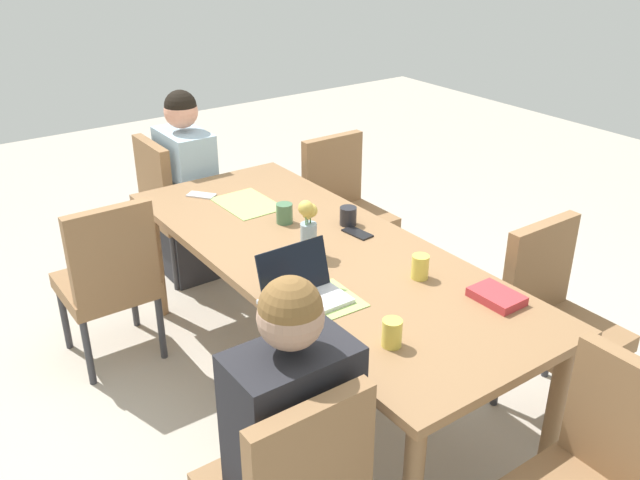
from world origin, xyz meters
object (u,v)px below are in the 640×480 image
(dining_table, at_px, (320,264))
(laptop_far_left_near, at_px, (302,291))
(person_head_right_left_mid, at_px, (189,197))
(phone_black, at_px, (357,233))
(chair_far_left_far, at_px, (109,276))
(chair_near_right_near, at_px, (343,204))
(coffee_mug_centre_left, at_px, (348,216))
(book_red_cover, at_px, (497,297))
(chair_near_right_far, at_px, (554,313))
(coffee_mug_near_right, at_px, (392,333))
(flower_vase, at_px, (308,225))
(person_far_left_near, at_px, (294,460))
(coffee_mug_near_left, at_px, (284,213))
(chair_head_right_left_mid, at_px, (174,201))
(phone_silver, at_px, (201,195))
(coffee_mug_centre_right, at_px, (420,267))

(dining_table, relative_size, laptop_far_left_near, 7.13)
(person_head_right_left_mid, distance_m, phone_black, 1.41)
(chair_far_left_far, xyz_separation_m, chair_near_right_near, (0.06, -1.50, 0.00))
(coffee_mug_centre_left, relative_size, book_red_cover, 0.45)
(chair_near_right_far, distance_m, laptop_far_left_near, 1.20)
(coffee_mug_near_right, bearing_deg, coffee_mug_centre_left, -29.03)
(flower_vase, relative_size, book_red_cover, 1.31)
(person_far_left_near, height_order, coffee_mug_near_left, person_far_left_near)
(book_red_cover, bearing_deg, laptop_far_left_near, 54.36)
(dining_table, height_order, laptop_far_left_near, laptop_far_left_near)
(chair_head_right_left_mid, distance_m, coffee_mug_near_left, 1.16)
(chair_near_right_near, bearing_deg, phone_silver, 84.95)
(coffee_mug_centre_right, bearing_deg, coffee_mug_centre_left, -7.97)
(phone_silver, bearing_deg, coffee_mug_near_right, 140.00)
(coffee_mug_near_left, bearing_deg, phone_silver, 17.70)
(chair_far_left_far, relative_size, phone_black, 6.00)
(chair_far_left_far, distance_m, coffee_mug_near_right, 1.63)
(flower_vase, height_order, coffee_mug_centre_right, flower_vase)
(person_head_right_left_mid, distance_m, chair_near_right_far, 2.27)
(person_far_left_near, xyz_separation_m, coffee_mug_centre_right, (0.38, -0.89, 0.26))
(flower_vase, height_order, phone_silver, flower_vase)
(chair_near_right_near, distance_m, book_red_cover, 1.67)
(coffee_mug_near_left, bearing_deg, coffee_mug_centre_left, -129.34)
(chair_near_right_far, xyz_separation_m, phone_black, (0.77, 0.53, 0.24))
(chair_near_right_far, relative_size, phone_black, 6.00)
(person_far_left_near, distance_m, phone_silver, 1.84)
(coffee_mug_centre_left, bearing_deg, phone_black, 165.16)
(coffee_mug_near_left, xyz_separation_m, coffee_mug_centre_right, (-0.80, -0.16, 0.00))
(chair_head_right_left_mid, bearing_deg, coffee_mug_centre_left, -165.27)
(chair_near_right_near, relative_size, phone_silver, 6.00)
(coffee_mug_centre_right, bearing_deg, phone_black, -6.34)
(chair_near_right_far, bearing_deg, flower_vase, 48.52)
(chair_near_right_near, relative_size, coffee_mug_centre_right, 8.72)
(person_far_left_near, bearing_deg, chair_far_left_far, 1.41)
(chair_far_left_far, bearing_deg, flower_vase, -138.42)
(chair_near_right_near, relative_size, coffee_mug_near_right, 8.67)
(dining_table, xyz_separation_m, coffee_mug_centre_right, (-0.45, -0.19, 0.12))
(coffee_mug_centre_right, xyz_separation_m, phone_black, (0.49, -0.05, -0.05))
(person_far_left_near, relative_size, coffee_mug_near_left, 12.03)
(person_far_left_near, bearing_deg, chair_near_right_near, -41.32)
(phone_silver, bearing_deg, dining_table, 152.08)
(dining_table, height_order, chair_head_right_left_mid, chair_head_right_left_mid)
(chair_head_right_left_mid, distance_m, flower_vase, 1.51)
(chair_near_right_far, xyz_separation_m, phone_silver, (1.64, 0.91, 0.24))
(chair_far_left_far, xyz_separation_m, book_red_cover, (-1.53, -1.05, 0.26))
(person_far_left_near, height_order, flower_vase, person_far_left_near)
(laptop_far_left_near, relative_size, coffee_mug_near_left, 3.22)
(person_head_right_left_mid, xyz_separation_m, chair_near_right_far, (-2.14, -0.77, -0.03))
(person_far_left_near, bearing_deg, phone_silver, -17.68)
(laptop_far_left_near, bearing_deg, coffee_mug_centre_right, -104.02)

